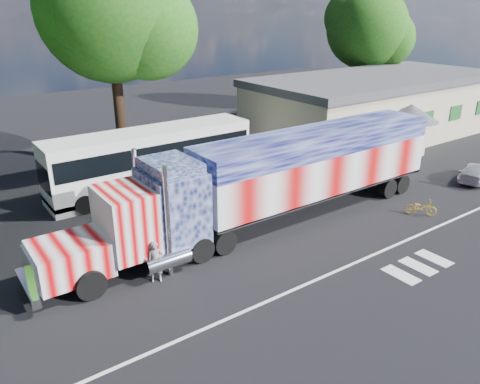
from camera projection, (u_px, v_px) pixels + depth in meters
ground at (277, 249)px, 21.89m from camera, size 100.00×100.00×0.00m
lane_markings at (365, 272)px, 19.97m from camera, size 30.00×2.67×0.01m
semi_truck at (277, 177)px, 23.76m from camera, size 22.69×3.58×4.84m
coach_bus at (152, 159)px, 28.50m from camera, size 12.74×2.97×3.71m
hall_building at (376, 106)px, 39.89m from camera, size 22.40×12.80×5.20m
parked_car at (476, 172)px, 30.30m from camera, size 4.20×2.70×1.13m
woman at (156, 262)px, 19.03m from camera, size 0.77×0.66×1.79m
bicycle at (421, 208)px, 25.31m from camera, size 1.48×1.62×0.86m
tree_far_ne at (368, 29)px, 46.64m from camera, size 8.45×8.05×12.57m
tree_n_mid at (113, 10)px, 28.92m from camera, size 9.52×9.06×14.97m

